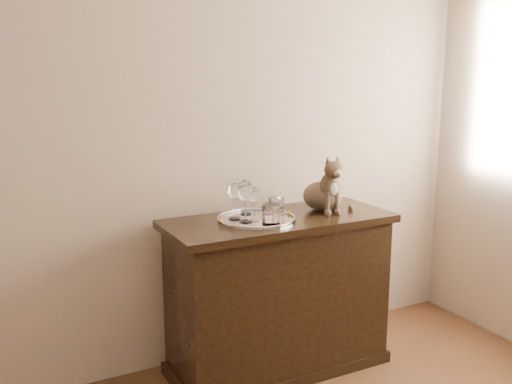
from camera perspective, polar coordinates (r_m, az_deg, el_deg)
wall_back at (r=2.93m, az=-11.03°, el=7.00°), size 4.00×0.10×2.70m
sideboard at (r=3.10m, az=2.25°, el=-10.19°), size 1.20×0.50×0.85m
tray at (r=2.90m, az=0.04°, el=-2.78°), size 0.40×0.40×0.01m
wine_glass_a at (r=2.88m, az=-2.17°, el=-0.78°), size 0.08×0.08×0.20m
wine_glass_b at (r=2.98m, az=-1.03°, el=-0.50°), size 0.07×0.07×0.18m
wine_glass_c at (r=2.82m, az=-1.06°, el=-0.96°), size 0.08×0.08×0.21m
wine_glass_d at (r=2.85m, az=-0.16°, el=-1.16°), size 0.07×0.07×0.17m
tumbler_b at (r=2.79m, az=1.51°, el=-2.24°), size 0.09×0.09×0.10m
tumbler_c at (r=2.97m, az=2.05°, el=-1.44°), size 0.08×0.08×0.09m
cat at (r=3.11m, az=6.67°, el=1.00°), size 0.33×0.31×0.31m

